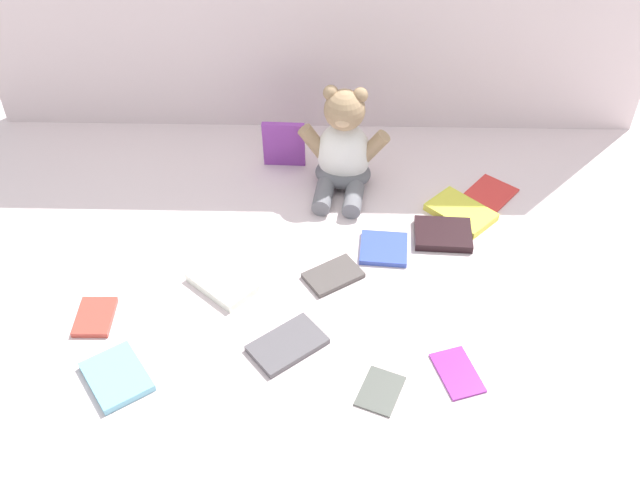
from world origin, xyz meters
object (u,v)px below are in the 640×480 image
Objects in this scene: book_case_4 at (284,144)px; book_case_9 at (443,234)px; book_case_8 at (461,212)px; book_case_10 at (458,372)px; book_case_1 at (488,195)px; teddy_bear at (343,151)px; book_case_5 at (384,248)px; book_case_0 at (380,390)px; book_case_6 at (117,377)px; book_case_3 at (333,275)px; book_case_7 at (288,345)px; book_case_11 at (222,283)px; book_case_2 at (95,317)px.

book_case_9 is at bearing -33.13° from book_case_4.
book_case_9 is at bearing -167.98° from book_case_8.
book_case_9 is at bearing -109.82° from book_case_10.
book_case_4 is at bearing 25.82° from book_case_1.
teddy_bear is 2.55× the size of book_case_5.
book_case_8 is at bearing -90.50° from book_case_0.
book_case_6 is at bearing -15.96° from book_case_10.
book_case_0 is (0.07, -0.59, -0.09)m from teddy_bear.
book_case_1 is at bearing -94.18° from book_case_0.
book_case_5 is at bearing -86.04° from book_case_3.
book_case_3 reaches higher than book_case_1.
book_case_8 reaches higher than book_case_1.
book_case_0 is at bearing 20.90° from book_case_7.
book_case_9 is (-0.12, -0.14, 0.00)m from book_case_1.
book_case_3 is at bearing -59.04° from book_case_9.
book_case_1 is at bearing -21.62° from book_case_11.
book_case_10 is at bearing -170.14° from book_case_3.
book_case_8 is (0.26, -0.11, -0.08)m from teddy_bear.
book_case_2 is 0.38m from book_case_7.
book_case_11 is at bearing 66.07° from book_case_1.
book_case_5 is (0.02, 0.36, 0.00)m from book_case_0.
book_case_6 is at bearing 129.54° from book_case_5.
book_case_3 is (-0.35, -0.26, 0.00)m from book_case_1.
book_case_8 reaches higher than book_case_5.
book_case_9 is at bearing 89.12° from book_case_1.
book_case_1 is 1.39× the size of book_case_2.
book_case_11 reaches higher than book_case_2.
book_case_1 is 0.52m from book_case_10.
book_case_6 is at bearing -173.31° from book_case_11.
book_case_9 reaches higher than book_case_1.
book_case_7 is at bearing -43.07° from book_case_9.
book_case_4 is 0.88× the size of book_case_8.
teddy_bear is 0.42m from book_case_11.
book_case_11 reaches higher than book_case_6.
book_case_3 is 0.27m from book_case_9.
book_case_1 is at bearing 0.08° from teddy_bear.
book_case_7 is 0.53m from book_case_8.
book_case_5 is (0.56, 0.20, -0.00)m from book_case_2.
book_case_11 is (-0.14, 0.15, 0.00)m from book_case_7.
book_case_8 is (0.36, 0.38, 0.00)m from book_case_7.
teddy_bear reaches higher than book_case_1.
book_case_2 is 0.86× the size of book_case_3.
book_case_6 is (-0.49, -0.34, 0.00)m from book_case_5.
book_case_0 is 0.74× the size of book_case_6.
teddy_bear is 2.07× the size of book_case_9.
book_case_5 is at bearing 105.38° from book_case_7.
teddy_bear is 0.51m from book_case_7.
book_case_1 reaches higher than book_case_0.
book_case_5 is (-0.24, -0.18, 0.00)m from book_case_1.
book_case_11 is (-0.22, -0.03, 0.00)m from book_case_3.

